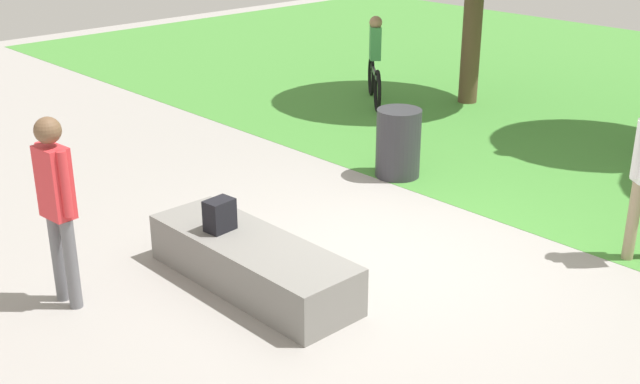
{
  "coord_description": "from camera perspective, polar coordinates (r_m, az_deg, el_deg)",
  "views": [
    {
      "loc": [
        5.08,
        -5.79,
        3.76
      ],
      "look_at": [
        -0.44,
        -0.59,
        0.73
      ],
      "focal_mm": 45.15,
      "sensor_mm": 36.0,
      "label": 1
    }
  ],
  "objects": [
    {
      "name": "trash_bin",
      "position": [
        10.58,
        5.57,
        3.47
      ],
      "size": [
        0.59,
        0.59,
        0.91
      ],
      "primitive_type": "cylinder",
      "color": "#333338",
      "rests_on": "ground_plane"
    },
    {
      "name": "skater_performing_trick",
      "position": [
        7.51,
        -18.18,
        -0.34
      ],
      "size": [
        0.43,
        0.24,
        1.81
      ],
      "color": "slate",
      "rests_on": "ground_plane"
    },
    {
      "name": "cyclist_on_bicycle",
      "position": [
        14.06,
        3.9,
        8.9
      ],
      "size": [
        1.41,
        1.25,
        1.52
      ],
      "color": "black",
      "rests_on": "ground_plane"
    },
    {
      "name": "concrete_ledge",
      "position": [
        7.83,
        -4.86,
        -5.02
      ],
      "size": [
        2.37,
        0.77,
        0.48
      ],
      "primitive_type": "cube",
      "color": "gray",
      "rests_on": "ground_plane"
    },
    {
      "name": "backpack_on_ledge",
      "position": [
        7.92,
        -7.12,
        -1.63
      ],
      "size": [
        0.23,
        0.3,
        0.32
      ],
      "primitive_type": "cube",
      "rotation": [
        0.0,
        0.0,
        4.81
      ],
      "color": "black",
      "rests_on": "concrete_ledge"
    },
    {
      "name": "ground_plane",
      "position": [
        8.58,
        4.93,
        -4.31
      ],
      "size": [
        28.0,
        28.0,
        0.0
      ],
      "primitive_type": "plane",
      "color": "#9E9993"
    }
  ]
}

